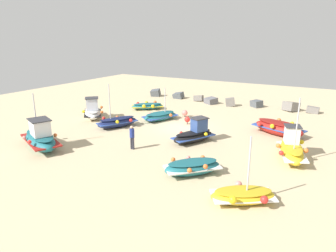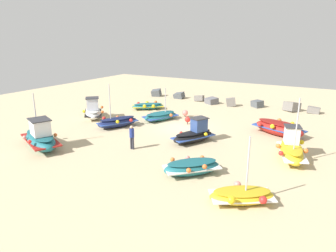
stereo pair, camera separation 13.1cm
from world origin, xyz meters
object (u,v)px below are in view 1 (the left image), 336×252
(fishing_boat_1, at_px, (40,138))
(mooring_buoy_1, at_px, (185,113))
(fishing_boat_2, at_px, (147,106))
(fishing_boat_7, at_px, (243,195))
(person_walking, at_px, (132,136))
(mooring_buoy_0, at_px, (187,119))
(fishing_boat_6, at_px, (160,116))
(fishing_boat_8, at_px, (278,128))
(fishing_boat_3, at_px, (291,149))
(fishing_boat_5, at_px, (193,167))
(fishing_boat_4, at_px, (194,134))
(fishing_boat_9, at_px, (93,111))
(fishing_boat_0, at_px, (117,122))

(fishing_boat_1, relative_size, mooring_buoy_1, 6.85)
(fishing_boat_2, relative_size, fishing_boat_7, 1.01)
(person_walking, height_order, mooring_buoy_0, person_walking)
(fishing_boat_6, height_order, fishing_boat_8, fishing_boat_6)
(fishing_boat_7, height_order, fishing_boat_8, fishing_boat_7)
(mooring_buoy_1, bearing_deg, person_walking, -85.38)
(fishing_boat_3, distance_m, mooring_buoy_1, 11.98)
(fishing_boat_3, relative_size, fishing_boat_8, 0.94)
(fishing_boat_7, bearing_deg, fishing_boat_6, -77.88)
(fishing_boat_8, bearing_deg, fishing_boat_6, 25.48)
(fishing_boat_5, bearing_deg, fishing_boat_7, -71.55)
(fishing_boat_1, bearing_deg, fishing_boat_7, 22.89)
(fishing_boat_3, height_order, person_walking, fishing_boat_3)
(fishing_boat_2, xyz_separation_m, fishing_boat_5, (10.80, -11.96, 0.09))
(fishing_boat_2, height_order, fishing_boat_4, fishing_boat_4)
(fishing_boat_1, relative_size, fishing_boat_7, 1.42)
(fishing_boat_5, bearing_deg, person_walking, 117.19)
(fishing_boat_5, height_order, fishing_boat_7, fishing_boat_7)
(fishing_boat_5, distance_m, mooring_buoy_0, 10.03)
(fishing_boat_4, height_order, person_walking, fishing_boat_4)
(fishing_boat_5, bearing_deg, mooring_buoy_0, 71.64)
(fishing_boat_3, height_order, fishing_boat_4, fishing_boat_3)
(fishing_boat_4, height_order, fishing_boat_6, fishing_boat_6)
(fishing_boat_4, bearing_deg, fishing_boat_8, -19.34)
(fishing_boat_8, bearing_deg, fishing_boat_9, 32.35)
(fishing_boat_2, height_order, mooring_buoy_1, fishing_boat_2)
(fishing_boat_7, distance_m, person_walking, 9.10)
(fishing_boat_3, relative_size, person_walking, 2.43)
(fishing_boat_6, relative_size, mooring_buoy_1, 5.48)
(fishing_boat_8, height_order, mooring_buoy_1, fishing_boat_8)
(fishing_boat_1, bearing_deg, fishing_boat_0, 101.62)
(fishing_boat_2, relative_size, mooring_buoy_0, 4.80)
(fishing_boat_8, bearing_deg, person_walking, 66.48)
(fishing_boat_8, relative_size, mooring_buoy_0, 6.29)
(person_walking, bearing_deg, fishing_boat_8, 134.59)
(fishing_boat_6, distance_m, mooring_buoy_1, 2.57)
(fishing_boat_0, height_order, fishing_boat_4, fishing_boat_0)
(fishing_boat_4, xyz_separation_m, fishing_boat_7, (5.50, -6.57, -0.22))
(mooring_buoy_1, bearing_deg, fishing_boat_4, -57.91)
(fishing_boat_6, bearing_deg, fishing_boat_0, -6.59)
(fishing_boat_4, bearing_deg, person_walking, 165.80)
(fishing_boat_0, bearing_deg, fishing_boat_6, -1.07)
(fishing_boat_3, height_order, fishing_boat_8, fishing_boat_3)
(fishing_boat_6, distance_m, fishing_boat_8, 10.21)
(fishing_boat_4, relative_size, fishing_boat_6, 0.96)
(fishing_boat_1, height_order, mooring_buoy_0, fishing_boat_1)
(fishing_boat_8, relative_size, mooring_buoy_1, 6.41)
(fishing_boat_3, bearing_deg, fishing_boat_0, 71.62)
(fishing_boat_1, height_order, person_walking, fishing_boat_1)
(mooring_buoy_0, bearing_deg, mooring_buoy_1, 121.51)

